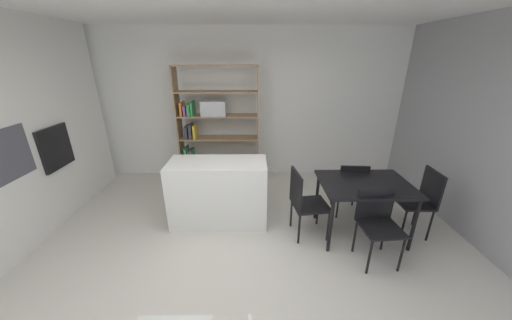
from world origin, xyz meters
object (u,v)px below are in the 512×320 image
Objects in this scene: kitchen_island at (219,192)px; dining_chair_island_side at (303,199)px; dining_table at (365,188)px; dining_chair_near at (377,219)px; built_in_oven at (56,147)px; dining_chair_far at (350,185)px; dining_chair_window_side at (422,197)px; open_bookshelf at (212,125)px.

dining_chair_island_side is (1.15, -0.35, 0.08)m from kitchen_island.
dining_chair_near is at bearing -90.95° from dining_table.
dining_chair_near is at bearing -22.12° from kitchen_island.
built_in_oven reaches higher than dining_chair_far.
dining_chair_island_side is (-0.79, -0.46, 0.03)m from dining_chair_far.
dining_chair_window_side is at bearing -0.20° from dining_table.
open_bookshelf is 3.14m from dining_chair_near.
built_in_oven is 4.25m from dining_chair_far.
dining_chair_island_side is at bearing -87.91° from dining_chair_window_side.
dining_table is (1.95, -0.33, 0.22)m from kitchen_island.
dining_chair_window_side reaches higher than dining_table.
dining_chair_window_side is 0.91m from dining_chair_far.
dining_chair_window_side is at bearing -29.85° from open_bookshelf.
kitchen_island is at bearing 65.49° from dining_chair_island_side.
dining_chair_island_side is (3.42, -0.51, -0.55)m from built_in_oven.
open_bookshelf is 2.49× the size of dining_chair_near.
open_bookshelf is 2.49× the size of dining_chair_far.
dining_chair_far is at bearing 85.13° from dining_chair_near.
dining_chair_near is at bearing -12.74° from built_in_oven.
kitchen_island is 1.58× the size of dining_chair_near.
kitchen_island is 1.58× the size of dining_chair_far.
dining_chair_island_side is at bearing -16.83° from kitchen_island.
dining_chair_near is (2.19, -2.16, -0.59)m from open_bookshelf.
open_bookshelf reaches higher than dining_chair_far.
dining_table is 1.32× the size of dining_chair_far.
kitchen_island is at bearing -79.60° from open_bookshelf.
dining_table is at bearing -96.67° from dining_chair_island_side.
dining_chair_far is at bearing 90.92° from dining_table.
open_bookshelf is 2.60m from dining_chair_far.
kitchen_island is at bearing 7.66° from dining_chair_far.
dining_chair_far is (-0.79, 0.45, -0.04)m from dining_chair_window_side.
dining_chair_near is 0.93× the size of dining_chair_window_side.
dining_table is 1.22× the size of dining_chair_island_side.
built_in_oven is 3.51m from dining_chair_island_side.
dining_chair_island_side reaches higher than dining_chair_near.
dining_chair_near and dining_chair_far have the same top height.
open_bookshelf is 2.30m from dining_chair_island_side.
dining_table is 0.81m from dining_chair_island_side.
built_in_oven is 0.64× the size of dining_chair_window_side.
dining_table is at bearing -9.75° from kitchen_island.
open_bookshelf is at bearing 130.54° from dining_chair_near.
dining_chair_island_side reaches higher than dining_chair_far.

